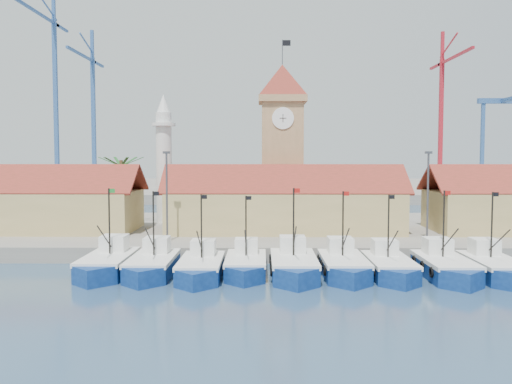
{
  "coord_description": "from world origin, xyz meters",
  "views": [
    {
      "loc": [
        -2.52,
        -44.63,
        10.23
      ],
      "look_at": [
        -3.15,
        18.0,
        6.07
      ],
      "focal_mm": 40.0,
      "sensor_mm": 36.0,
      "label": 1
    }
  ],
  "objects_px": {
    "boat_4": "(294,267)",
    "minaret": "(164,158)",
    "clock_tower": "(282,140)",
    "boat_0": "(107,265)"
  },
  "relations": [
    {
      "from": "boat_0",
      "to": "minaret",
      "type": "bearing_deg",
      "value": 88.48
    },
    {
      "from": "clock_tower",
      "to": "minaret",
      "type": "distance_m",
      "value": 15.3
    },
    {
      "from": "boat_0",
      "to": "minaret",
      "type": "distance_m",
      "value": 26.46
    },
    {
      "from": "boat_4",
      "to": "clock_tower",
      "type": "height_order",
      "value": "clock_tower"
    },
    {
      "from": "boat_4",
      "to": "minaret",
      "type": "relative_size",
      "value": 0.63
    },
    {
      "from": "boat_0",
      "to": "boat_4",
      "type": "bearing_deg",
      "value": -2.72
    },
    {
      "from": "boat_4",
      "to": "clock_tower",
      "type": "relative_size",
      "value": 0.45
    },
    {
      "from": "boat_4",
      "to": "minaret",
      "type": "distance_m",
      "value": 31.11
    },
    {
      "from": "clock_tower",
      "to": "minaret",
      "type": "relative_size",
      "value": 1.39
    },
    {
      "from": "boat_0",
      "to": "clock_tower",
      "type": "distance_m",
      "value": 29.9
    }
  ]
}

